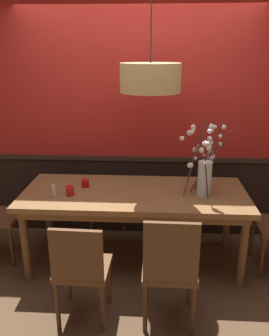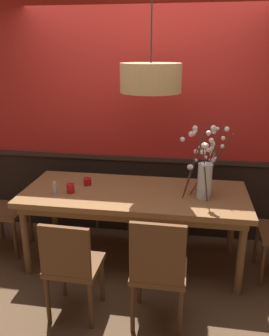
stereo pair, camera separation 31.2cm
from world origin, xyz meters
TOP-DOWN VIEW (x-y plane):
  - ground_plane at (0.00, 0.00)m, footprint 24.00×24.00m
  - back_wall at (0.00, 0.69)m, footprint 5.10×0.14m
  - dining_table at (0.00, 0.00)m, footprint 2.15×0.90m
  - chair_near_side_left at (-0.36, -0.86)m, footprint 0.42×0.40m
  - chair_far_side_right at (0.34, 0.86)m, footprint 0.46×0.44m
  - chair_near_side_right at (0.32, -0.86)m, footprint 0.42×0.40m
  - chair_far_side_left at (-0.35, 0.87)m, footprint 0.47×0.44m
  - vase_with_blossoms at (0.65, -0.01)m, footprint 0.46×0.41m
  - candle_holder_nearer_center at (-0.60, -0.13)m, footprint 0.08×0.08m
  - candle_holder_nearer_edge at (-0.50, 0.09)m, footprint 0.08×0.08m
  - condiment_bottle at (-0.74, -0.17)m, footprint 0.04×0.04m
  - pendant_lamp at (0.14, 0.04)m, footprint 0.54×0.54m

SIDE VIEW (x-z plane):
  - ground_plane at x=0.00m, z-range 0.00..0.00m
  - chair_near_side_left at x=-0.36m, z-range 0.06..0.93m
  - chair_far_side_right at x=0.34m, z-range 0.06..0.99m
  - chair_near_side_right at x=0.32m, z-range 0.05..1.00m
  - chair_far_side_left at x=-0.35m, z-range 0.06..1.01m
  - dining_table at x=0.00m, z-range 0.30..1.08m
  - candle_holder_nearer_edge at x=-0.50m, z-range 0.77..0.85m
  - candle_holder_nearer_center at x=-0.60m, z-range 0.77..0.87m
  - condiment_bottle at x=-0.74m, z-range 0.77..0.89m
  - vase_with_blossoms at x=0.65m, z-range 0.66..1.38m
  - back_wall at x=0.00m, z-range -0.01..2.74m
  - pendant_lamp at x=0.14m, z-range 1.32..2.36m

